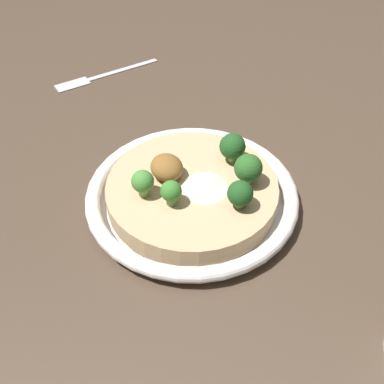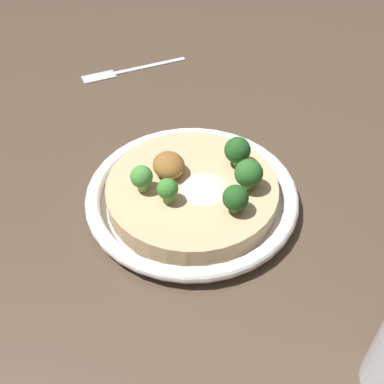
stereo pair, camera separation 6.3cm
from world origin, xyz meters
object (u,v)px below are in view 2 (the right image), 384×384
object	(u,v)px
broccoli_back_left	(237,150)
fork_utensil	(124,71)
broccoli_front_right	(168,190)
broccoli_right	(236,198)
broccoli_back_right	(249,174)
risotto_bowl	(192,194)
broccoli_front	(142,177)

from	to	relation	value
broccoli_back_left	fork_utensil	size ratio (longest dim) A/B	0.21
broccoli_front_right	broccoli_right	bearing A→B (deg)	59.78
broccoli_back_right	fork_utensil	bearing A→B (deg)	-169.20
broccoli_right	broccoli_back_left	xyz separation A→B (m)	(-0.08, 0.04, 0.00)
risotto_bowl	broccoli_front_right	bearing A→B (deg)	-62.69
risotto_bowl	broccoli_right	bearing A→B (deg)	28.80
broccoli_back_left	broccoli_front_right	world-z (taller)	broccoli_back_left
broccoli_right	broccoli_front_right	distance (m)	0.08
broccoli_right	broccoli_front	distance (m)	0.12
broccoli_front_right	fork_utensil	size ratio (longest dim) A/B	0.17
broccoli_back_right	fork_utensil	size ratio (longest dim) A/B	0.22
broccoli_back_right	broccoli_front_right	distance (m)	0.10
broccoli_right	broccoli_front_right	world-z (taller)	broccoli_right
risotto_bowl	broccoli_right	size ratio (longest dim) A/B	7.34
broccoli_back_left	broccoli_front_right	distance (m)	0.11
broccoli_right	broccoli_back_right	world-z (taller)	broccoli_back_right
risotto_bowl	broccoli_right	distance (m)	0.08
broccoli_right	broccoli_front	world-z (taller)	broccoli_right
broccoli_front_right	broccoli_back_left	bearing A→B (deg)	109.48
broccoli_back_right	broccoli_back_left	bearing A→B (deg)	174.40
risotto_bowl	broccoli_back_left	world-z (taller)	broccoli_back_left
broccoli_front	broccoli_back_left	bearing A→B (deg)	93.39
broccoli_right	broccoli_back_left	world-z (taller)	broccoli_back_left
broccoli_back_right	risotto_bowl	bearing A→B (deg)	-114.32
fork_utensil	broccoli_back_right	bearing A→B (deg)	95.85
broccoli_front	broccoli_front_right	size ratio (longest dim) A/B	1.07
broccoli_right	broccoli_back_left	bearing A→B (deg)	156.08
risotto_bowl	broccoli_front_right	size ratio (longest dim) A/B	8.12
broccoli_front_right	broccoli_front	bearing A→B (deg)	-140.74
fork_utensil	broccoli_front_right	bearing A→B (deg)	80.97
risotto_bowl	broccoli_back_right	bearing A→B (deg)	65.68
broccoli_back_left	broccoli_front	size ratio (longest dim) A/B	1.15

